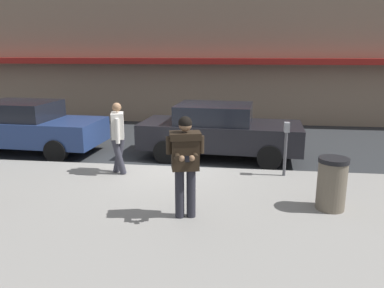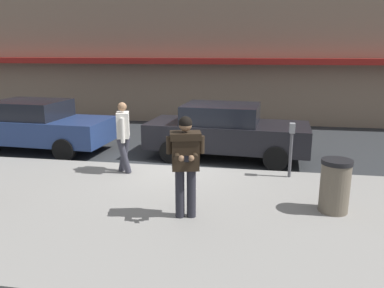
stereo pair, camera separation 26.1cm
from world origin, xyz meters
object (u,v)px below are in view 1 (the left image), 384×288
Objects in this scene: pedestrian_in_light_coat at (118,134)px; parking_meter at (286,141)px; parked_sedan_near at (26,126)px; trash_bin at (332,184)px; parked_sedan_mid at (219,130)px; man_texting_on_phone at (185,156)px.

parking_meter is at bearing 4.32° from pedestrian_in_light_coat.
trash_bin is (8.06, -3.57, -0.16)m from parked_sedan_near.
parking_meter is 1.98m from trash_bin.
trash_bin is (4.53, -1.56, -0.47)m from pedestrian_in_light_coat.
trash_bin is at bearing -58.56° from parked_sedan_mid.
pedestrian_in_light_coat reaches higher than trash_bin.
parked_sedan_mid is (5.79, 0.14, 0.00)m from parked_sedan_near.
pedestrian_in_light_coat reaches higher than parked_sedan_mid.
man_texting_on_phone is at bearing -165.26° from trash_bin.
parked_sedan_mid is 2.56× the size of man_texting_on_phone.
man_texting_on_phone is 1.42× the size of parking_meter.
parked_sedan_near is at bearing -178.57° from parked_sedan_mid.
parking_meter is at bearing 52.04° from man_texting_on_phone.
parked_sedan_near is 4.69× the size of trash_bin.
parked_sedan_mid is 2.72× the size of pedestrian_in_light_coat.
parked_sedan_near is 3.62× the size of parking_meter.
man_texting_on_phone is (5.45, -4.26, 0.46)m from parked_sedan_near.
parked_sedan_mid is 3.14m from pedestrian_in_light_coat.
parked_sedan_near reaches higher than trash_bin.
parked_sedan_near is at bearing 150.30° from pedestrian_in_light_coat.
parking_meter is (7.43, -1.72, 0.18)m from parked_sedan_near.
pedestrian_in_light_coat is at bearing -175.68° from parking_meter.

